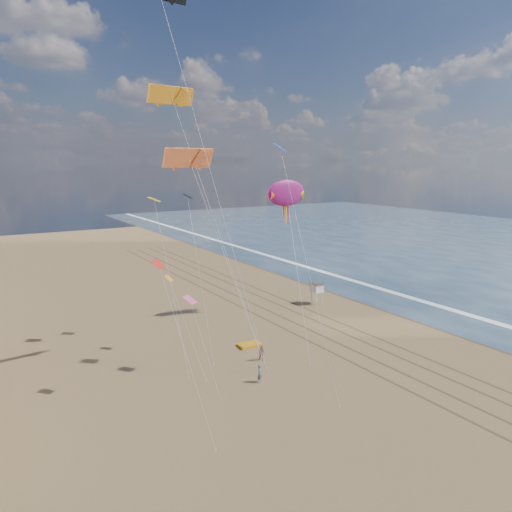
{
  "coord_description": "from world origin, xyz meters",
  "views": [
    {
      "loc": [
        -34.7,
        -22.46,
        20.36
      ],
      "look_at": [
        -5.17,
        26.0,
        9.5
      ],
      "focal_mm": 35.0,
      "sensor_mm": 36.0,
      "label": 1
    }
  ],
  "objects_px": {
    "grounded_kite": "(249,345)",
    "kite_flyer_b": "(262,353)",
    "show_kite": "(286,193)",
    "kite_flyer_a": "(260,374)",
    "lifeguard_stand": "(317,288)"
  },
  "relations": [
    {
      "from": "lifeguard_stand",
      "to": "show_kite",
      "type": "xyz_separation_m",
      "value": [
        -6.81,
        -1.78,
        13.84
      ]
    },
    {
      "from": "grounded_kite",
      "to": "kite_flyer_b",
      "type": "bearing_deg",
      "value": -100.07
    },
    {
      "from": "lifeguard_stand",
      "to": "grounded_kite",
      "type": "bearing_deg",
      "value": -151.01
    },
    {
      "from": "lifeguard_stand",
      "to": "grounded_kite",
      "type": "distance_m",
      "value": 19.41
    },
    {
      "from": "show_kite",
      "to": "kite_flyer_a",
      "type": "xyz_separation_m",
      "value": [
        -13.94,
        -16.08,
        -15.36
      ]
    },
    {
      "from": "show_kite",
      "to": "kite_flyer_a",
      "type": "relative_size",
      "value": 13.32
    },
    {
      "from": "grounded_kite",
      "to": "kite_flyer_b",
      "type": "height_order",
      "value": "kite_flyer_b"
    },
    {
      "from": "show_kite",
      "to": "kite_flyer_a",
      "type": "height_order",
      "value": "show_kite"
    },
    {
      "from": "kite_flyer_a",
      "to": "show_kite",
      "type": "bearing_deg",
      "value": 10.52
    },
    {
      "from": "kite_flyer_b",
      "to": "grounded_kite",
      "type": "bearing_deg",
      "value": 124.55
    },
    {
      "from": "lifeguard_stand",
      "to": "show_kite",
      "type": "distance_m",
      "value": 15.53
    },
    {
      "from": "show_kite",
      "to": "lifeguard_stand",
      "type": "bearing_deg",
      "value": 14.65
    },
    {
      "from": "lifeguard_stand",
      "to": "kite_flyer_b",
      "type": "distance_m",
      "value": 22.52
    },
    {
      "from": "kite_flyer_a",
      "to": "kite_flyer_b",
      "type": "xyz_separation_m",
      "value": [
        2.86,
        4.29,
        -0.08
      ]
    },
    {
      "from": "grounded_kite",
      "to": "kite_flyer_b",
      "type": "distance_m",
      "value": 4.4
    }
  ]
}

